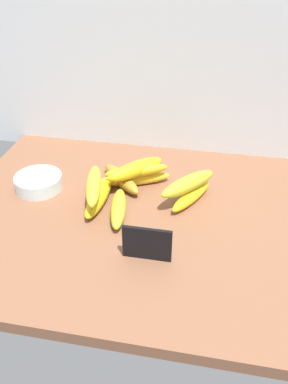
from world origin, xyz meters
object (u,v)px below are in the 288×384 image
at_px(chalkboard_sign, 147,245).
at_px(banana_2, 99,197).
at_px(banana_3, 121,179).
at_px(banana_6, 94,185).
at_px(banana_4, 191,196).
at_px(banana_8, 188,184).
at_px(fruit_bowl, 39,182).
at_px(banana_7, 136,169).
at_px(banana_5, 137,171).
at_px(banana_0, 118,208).
at_px(banana_1, 135,179).

xyz_separation_m(chalkboard_sign, banana_2, (-0.16, 0.18, -0.02)).
xyz_separation_m(banana_3, banana_6, (-0.05, -0.11, 0.04)).
xyz_separation_m(banana_4, banana_6, (-0.25, -0.06, 0.04)).
bearing_deg(banana_3, banana_8, -13.09).
bearing_deg(banana_8, banana_3, 166.91).
xyz_separation_m(fruit_bowl, banana_4, (0.43, 0.02, -0.00)).
distance_m(banana_6, banana_7, 0.14).
relative_size(banana_2, banana_5, 1.05).
relative_size(fruit_bowl, banana_2, 0.71).
distance_m(banana_2, banana_8, 0.24).
bearing_deg(banana_3, banana_2, -109.57).
bearing_deg(banana_4, banana_5, 164.71).
bearing_deg(banana_0, banana_1, 86.00).
xyz_separation_m(banana_7, banana_8, (0.15, -0.04, -0.00)).
height_order(banana_7, banana_8, banana_7).
relative_size(fruit_bowl, banana_1, 0.65).
height_order(banana_0, banana_4, banana_0).
bearing_deg(banana_2, banana_5, 50.62).
xyz_separation_m(chalkboard_sign, banana_4, (0.08, 0.24, -0.02)).
height_order(banana_4, banana_5, banana_5).
distance_m(chalkboard_sign, fruit_bowl, 0.42).
relative_size(banana_0, banana_8, 0.92).
bearing_deg(chalkboard_sign, banana_1, 107.28).
xyz_separation_m(banana_5, banana_7, (-0.00, 0.00, 0.00)).
bearing_deg(banana_1, banana_7, -60.53).
relative_size(fruit_bowl, banana_5, 0.74).
bearing_deg(banana_8, banana_6, -165.45).
height_order(banana_1, banana_5, banana_5).
bearing_deg(banana_4, banana_3, 167.56).
height_order(fruit_bowl, banana_6, banana_6).
xyz_separation_m(banana_1, banana_7, (0.01, -0.01, 0.04)).
xyz_separation_m(banana_4, banana_7, (-0.16, 0.04, 0.04)).
relative_size(banana_4, banana_8, 0.94).
bearing_deg(banana_3, chalkboard_sign, -65.73).
bearing_deg(banana_7, banana_3, 177.67).
distance_m(chalkboard_sign, banana_3, 0.31).
bearing_deg(banana_0, banana_7, 82.75).
bearing_deg(banana_5, banana_0, -98.35).
xyz_separation_m(banana_0, banana_6, (-0.07, 0.03, 0.04)).
distance_m(banana_1, banana_6, 0.15).
bearing_deg(banana_1, banana_2, -122.84).
bearing_deg(banana_6, banana_8, 14.55).
relative_size(fruit_bowl, banana_0, 0.78).
relative_size(chalkboard_sign, fruit_bowl, 0.84).
relative_size(banana_0, banana_4, 0.98).
relative_size(chalkboard_sign, banana_6, 0.58).
height_order(banana_3, banana_4, banana_3).
bearing_deg(banana_7, chalkboard_sign, -73.30).
bearing_deg(banana_1, banana_8, -19.51).
xyz_separation_m(fruit_bowl, banana_3, (0.22, 0.06, 0.00)).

